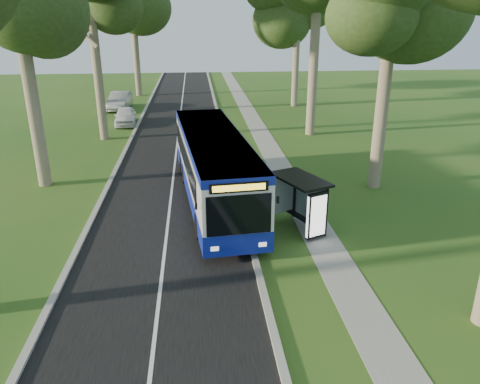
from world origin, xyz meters
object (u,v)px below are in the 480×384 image
at_px(bus, 214,168).
at_px(bus_stop_sign, 255,195).
at_px(car_silver, 120,101).
at_px(litter_bin, 254,180).
at_px(car_white, 125,116).
at_px(bus_shelter, 305,197).

relative_size(bus, bus_stop_sign, 5.95).
height_order(bus, car_silver, bus).
height_order(litter_bin, car_silver, car_silver).
bearing_deg(car_white, car_silver, 97.06).
relative_size(bus_stop_sign, bus_shelter, 0.71).
bearing_deg(car_white, bus_shelter, -69.46).
relative_size(bus, bus_shelter, 4.21).
height_order(bus, car_white, bus).
distance_m(bus, car_white, 19.48).
height_order(bus_shelter, litter_bin, bus_shelter).
xyz_separation_m(bus, litter_bin, (2.18, 1.61, -1.25)).
bearing_deg(bus_shelter, car_white, 91.92).
distance_m(bus, litter_bin, 2.98).
relative_size(bus_stop_sign, car_silver, 0.44).
xyz_separation_m(car_white, car_silver, (-1.42, 6.85, 0.10)).
distance_m(bus_stop_sign, litter_bin, 4.51).
height_order(car_white, car_silver, car_silver).
relative_size(bus_shelter, car_white, 0.73).
xyz_separation_m(bus_shelter, car_white, (-10.42, 22.16, -0.94)).
relative_size(bus_stop_sign, litter_bin, 2.12).
height_order(litter_bin, car_white, car_white).
height_order(bus_stop_sign, car_white, bus_stop_sign).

